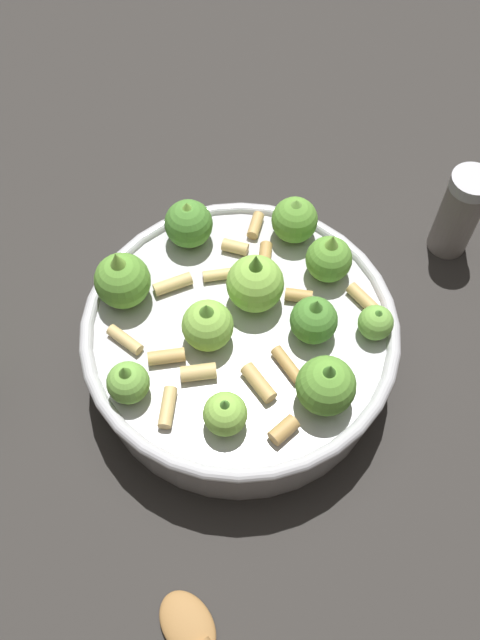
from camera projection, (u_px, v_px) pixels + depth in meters
name	position (u px, v px, depth m)	size (l,w,h in m)	color
ground_plane	(240.00, 361.00, 0.59)	(2.40, 2.40, 0.00)	#2D2B28
cooking_pan	(241.00, 336.00, 0.56)	(0.27, 0.27, 0.13)	#B7B7BC
pepper_shaker	(459.00, 213.00, 0.62)	(0.04, 0.04, 0.10)	gray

